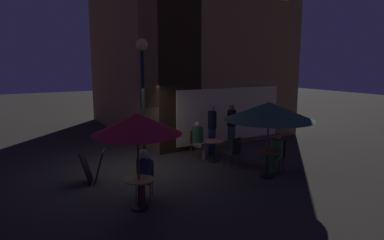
# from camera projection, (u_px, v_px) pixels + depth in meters

# --- Properties ---
(ground_plane) EXTENTS (60.00, 60.00, 0.00)m
(ground_plane) POSITION_uv_depth(u_px,v_px,m) (140.00, 168.00, 10.96)
(ground_plane) COLOR #2E2C25
(cafe_building) EXTENTS (6.91, 9.07, 8.10)m
(cafe_building) POSITION_uv_depth(u_px,v_px,m) (172.00, 45.00, 15.30)
(cafe_building) COLOR #986F42
(cafe_building) RESTS_ON ground
(street_lamp_near_corner) EXTENTS (0.38, 0.38, 4.04)m
(street_lamp_near_corner) POSITION_uv_depth(u_px,v_px,m) (142.00, 70.00, 10.83)
(street_lamp_near_corner) COLOR black
(street_lamp_near_corner) RESTS_ON ground
(menu_sandwich_board) EXTENTS (0.81, 0.76, 0.90)m
(menu_sandwich_board) POSITION_uv_depth(u_px,v_px,m) (93.00, 167.00, 9.59)
(menu_sandwich_board) COLOR black
(menu_sandwich_board) RESTS_ON ground
(cafe_table_0) EXTENTS (0.71, 0.71, 0.79)m
(cafe_table_0) POSITION_uv_depth(u_px,v_px,m) (267.00, 158.00, 10.02)
(cafe_table_0) COLOR black
(cafe_table_0) RESTS_ON ground
(cafe_table_1) EXTENTS (0.70, 0.70, 0.72)m
(cafe_table_1) POSITION_uv_depth(u_px,v_px,m) (139.00, 188.00, 7.85)
(cafe_table_1) COLOR black
(cafe_table_1) RESTS_ON ground
(cafe_table_2) EXTENTS (0.69, 0.69, 0.71)m
(cafe_table_2) POSITION_uv_depth(u_px,v_px,m) (214.00, 147.00, 11.64)
(cafe_table_2) COLOR black
(cafe_table_2) RESTS_ON ground
(patio_umbrella_0) EXTENTS (2.56, 2.56, 2.21)m
(patio_umbrella_0) POSITION_uv_depth(u_px,v_px,m) (269.00, 111.00, 9.79)
(patio_umbrella_0) COLOR black
(patio_umbrella_0) RESTS_ON ground
(patio_umbrella_1) EXTENTS (1.98, 1.98, 2.22)m
(patio_umbrella_1) POSITION_uv_depth(u_px,v_px,m) (137.00, 124.00, 7.61)
(patio_umbrella_1) COLOR black
(patio_umbrella_1) RESTS_ON ground
(cafe_chair_0) EXTENTS (0.52, 0.52, 0.95)m
(cafe_chair_0) POSITION_uv_depth(u_px,v_px,m) (278.00, 153.00, 10.64)
(cafe_chair_0) COLOR black
(cafe_chair_0) RESTS_ON ground
(cafe_chair_1) EXTENTS (0.60, 0.60, 0.89)m
(cafe_chair_1) POSITION_uv_depth(u_px,v_px,m) (145.00, 174.00, 8.65)
(cafe_chair_1) COLOR brown
(cafe_chair_1) RESTS_ON ground
(cafe_chair_2) EXTENTS (0.50, 0.50, 0.95)m
(cafe_chair_2) POSITION_uv_depth(u_px,v_px,m) (234.00, 150.00, 11.03)
(cafe_chair_2) COLOR black
(cafe_chair_2) RESTS_ON ground
(cafe_chair_3) EXTENTS (0.52, 0.52, 0.96)m
(cafe_chair_3) POSITION_uv_depth(u_px,v_px,m) (196.00, 141.00, 12.15)
(cafe_chair_3) COLOR brown
(cafe_chair_3) RESTS_ON ground
(patron_seated_0) EXTENTS (0.54, 0.47, 1.21)m
(patron_seated_0) POSITION_uv_depth(u_px,v_px,m) (276.00, 150.00, 10.50)
(patron_seated_0) COLOR #2A4D2B
(patron_seated_0) RESTS_ON ground
(patron_seated_1) EXTENTS (0.51, 0.55, 1.21)m
(patron_seated_1) POSITION_uv_depth(u_px,v_px,m) (144.00, 171.00, 8.49)
(patron_seated_1) COLOR #531B20
(patron_seated_1) RESTS_ON ground
(patron_seated_2) EXTENTS (0.47, 0.55, 1.28)m
(patron_seated_2) POSITION_uv_depth(u_px,v_px,m) (199.00, 137.00, 12.03)
(patron_seated_2) COLOR #796B5D
(patron_seated_2) RESTS_ON ground
(patron_standing_3) EXTENTS (0.31, 0.31, 1.77)m
(patron_standing_3) POSITION_uv_depth(u_px,v_px,m) (212.00, 130.00, 12.44)
(patron_standing_3) COLOR #1E294B
(patron_standing_3) RESTS_ON ground
(patron_standing_4) EXTENTS (0.33, 0.33, 1.76)m
(patron_standing_4) POSITION_uv_depth(u_px,v_px,m) (231.00, 128.00, 12.83)
(patron_standing_4) COLOR #2C433C
(patron_standing_4) RESTS_ON ground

